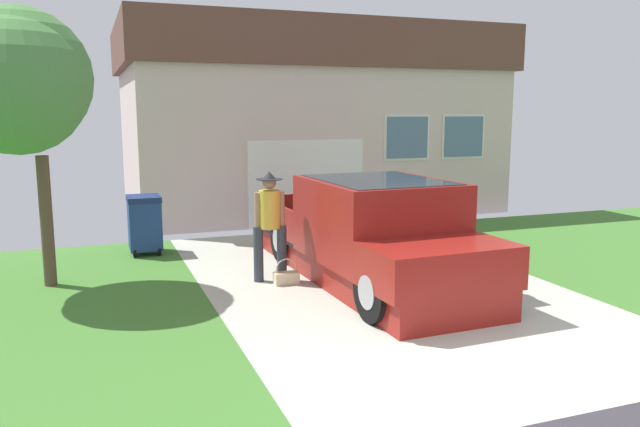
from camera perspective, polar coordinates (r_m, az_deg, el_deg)
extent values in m
cube|color=#B3B8A6|center=(9.89, 5.10, -6.54)|extent=(5.20, 9.00, 0.06)
cube|color=maroon|center=(10.23, 3.92, -4.60)|extent=(1.96, 5.63, 0.42)
cube|color=maroon|center=(9.62, 5.29, -0.53)|extent=(2.00, 2.38, 1.21)
cube|color=#1E2833|center=(9.57, 5.32, 1.60)|extent=(1.77, 2.19, 0.51)
cube|color=maroon|center=(8.24, 10.80, -4.65)|extent=(1.96, 1.19, 0.57)
cube|color=black|center=(11.71, 0.22, -1.59)|extent=(2.00, 2.19, 0.06)
cube|color=maroon|center=(12.04, 4.32, 0.02)|extent=(0.13, 2.13, 0.61)
cube|color=maroon|center=(11.34, -4.14, -0.56)|extent=(0.13, 2.13, 0.61)
cube|color=maroon|center=(12.61, -1.58, 0.46)|extent=(1.93, 0.13, 0.61)
cube|color=black|center=(9.45, 13.32, 0.71)|extent=(0.11, 0.18, 0.20)
cylinder|color=black|center=(8.91, 14.67, -5.73)|extent=(0.29, 0.81, 0.80)
cylinder|color=#9E9EA3|center=(8.91, 14.67, -5.73)|extent=(0.29, 0.45, 0.44)
cylinder|color=black|center=(8.05, 5.06, -7.09)|extent=(0.29, 0.81, 0.80)
cylinder|color=#9E9EA3|center=(8.05, 5.06, -7.09)|extent=(0.29, 0.45, 0.44)
cylinder|color=black|center=(11.87, 4.33, -1.71)|extent=(0.29, 0.81, 0.80)
cylinder|color=#9E9EA3|center=(11.87, 4.33, -1.71)|extent=(0.29, 0.45, 0.44)
cylinder|color=black|center=(11.24, -3.30, -2.33)|extent=(0.29, 0.81, 0.80)
cylinder|color=#9E9EA3|center=(11.24, -3.30, -2.33)|extent=(0.29, 0.45, 0.44)
cylinder|color=#333842|center=(9.92, -5.62, -3.70)|extent=(0.15, 0.15, 0.88)
cylinder|color=#333842|center=(9.98, -3.49, -3.60)|extent=(0.15, 0.15, 0.88)
cylinder|color=gold|center=(9.81, -4.60, 0.38)|extent=(0.33, 0.33, 0.60)
cylinder|color=tan|center=(9.79, -5.72, 0.18)|extent=(0.09, 0.09, 0.59)
cylinder|color=tan|center=(9.85, -3.49, 0.26)|extent=(0.09, 0.09, 0.59)
sphere|color=tan|center=(9.76, -4.64, 2.85)|extent=(0.22, 0.22, 0.22)
cylinder|color=#232328|center=(9.75, -4.64, 3.13)|extent=(0.41, 0.41, 0.01)
cone|color=#232328|center=(9.74, -4.65, 3.48)|extent=(0.23, 0.23, 0.12)
cube|color=beige|center=(9.83, -3.08, -5.89)|extent=(0.38, 0.19, 0.18)
torus|color=beige|center=(9.79, -3.09, -5.08)|extent=(0.35, 0.02, 0.35)
cube|color=beige|center=(17.76, -1.59, 6.66)|extent=(9.40, 6.22, 3.67)
cube|color=brown|center=(17.81, -1.63, 14.45)|extent=(9.77, 6.47, 1.16)
cube|color=white|center=(14.55, -1.21, 2.76)|extent=(2.79, 0.06, 2.00)
cube|color=slate|center=(15.52, 7.94, 6.86)|extent=(1.10, 0.05, 1.00)
cube|color=silver|center=(15.53, 7.91, 6.86)|extent=(1.23, 0.02, 1.12)
cube|color=slate|center=(16.33, 12.93, 6.83)|extent=(1.10, 0.05, 1.00)
cube|color=silver|center=(16.34, 12.90, 6.84)|extent=(1.23, 0.02, 1.12)
cylinder|color=brown|center=(10.41, -23.61, -0.66)|extent=(0.19, 0.19, 2.01)
sphere|color=#4B8542|center=(10.30, -25.67, 11.06)|extent=(2.06, 2.06, 2.06)
sphere|color=#4B8542|center=(10.06, -25.94, 10.55)|extent=(1.65, 1.65, 1.65)
sphere|color=#4B8542|center=(9.97, -25.92, 10.42)|extent=(1.96, 1.96, 1.96)
cube|color=navy|center=(12.23, -15.65, -1.02)|extent=(0.58, 0.68, 0.91)
cube|color=navy|center=(12.16, -15.75, 1.32)|extent=(0.60, 0.71, 0.10)
cylinder|color=black|center=(12.04, -16.49, -3.42)|extent=(0.05, 0.18, 0.18)
cylinder|color=black|center=(12.07, -14.40, -3.30)|extent=(0.05, 0.18, 0.18)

